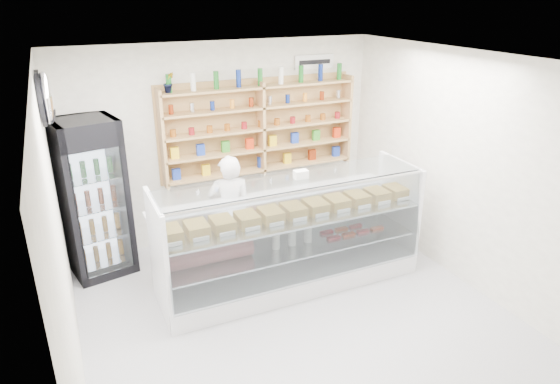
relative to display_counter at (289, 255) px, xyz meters
name	(u,v)px	position (x,y,z in m)	size (l,w,h in m)	color
room	(305,207)	(-0.24, -0.84, 1.02)	(5.00, 5.00, 5.00)	#A7A6AB
display_counter	(289,255)	(0.00, 0.00, 0.00)	(3.20, 0.96, 1.39)	white
shop_worker	(230,212)	(-0.51, 0.69, 0.39)	(0.56, 0.37, 1.53)	white
drinks_cooler	(93,198)	(-2.09, 1.30, 0.63)	(0.85, 0.83, 2.01)	black
wall_shelving	(261,128)	(0.26, 1.50, 1.22)	(2.84, 0.28, 1.33)	#AE7E52
potted_plant	(169,82)	(-0.99, 1.50, 1.95)	(0.14, 0.12, 0.26)	#1E6626
security_mirror	(46,98)	(-2.41, 0.36, 2.07)	(0.15, 0.50, 0.50)	silver
wall_sign	(314,62)	(1.16, 1.63, 2.07)	(0.62, 0.03, 0.20)	white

